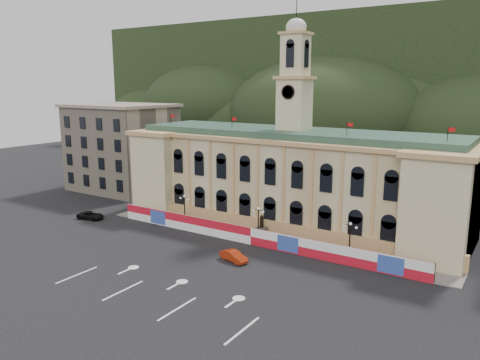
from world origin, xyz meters
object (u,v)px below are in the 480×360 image
Objects in this scene: statue at (262,231)px; lamp_center at (258,221)px; black_suv at (91,215)px; red_sedan at (234,256)px.

lamp_center reaches higher than statue.
black_suv is (-30.00, -5.99, -2.42)m from lamp_center.
lamp_center is 30.69m from black_suv.
black_suv is at bearing -168.70° from lamp_center.
black_suv is (-30.00, -6.99, -0.53)m from statue.
lamp_center is 9.23m from red_sedan.
lamp_center is 1.01× the size of black_suv.
statue is at bearing 90.00° from lamp_center.
red_sedan reaches higher than black_suv.
red_sedan is at bearing -81.14° from statue.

